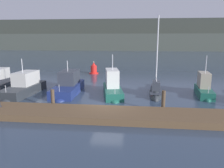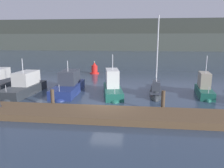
{
  "view_description": "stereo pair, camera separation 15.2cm",
  "coord_description": "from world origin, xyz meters",
  "px_view_note": "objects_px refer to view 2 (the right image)",
  "views": [
    {
      "loc": [
        2.11,
        -16.0,
        5.28
      ],
      "look_at": [
        0.0,
        3.26,
        1.2
      ],
      "focal_mm": 35.0,
      "sensor_mm": 36.0,
      "label": 1
    },
    {
      "loc": [
        2.26,
        -15.99,
        5.28
      ],
      "look_at": [
        0.0,
        3.26,
        1.2
      ],
      "focal_mm": 35.0,
      "sensor_mm": 36.0,
      "label": 2
    }
  ],
  "objects_px": {
    "motorboat_berth_3": "(69,89)",
    "channel_buoy": "(95,69)",
    "motorboat_berth_6": "(204,92)",
    "motorboat_berth_2": "(24,90)",
    "motorboat_berth_4": "(113,90)",
    "sailboat_berth_5": "(156,93)"
  },
  "relations": [
    {
      "from": "sailboat_berth_5",
      "to": "motorboat_berth_2",
      "type": "bearing_deg",
      "value": -174.86
    },
    {
      "from": "motorboat_berth_2",
      "to": "motorboat_berth_3",
      "type": "relative_size",
      "value": 0.95
    },
    {
      "from": "motorboat_berth_2",
      "to": "channel_buoy",
      "type": "relative_size",
      "value": 3.43
    },
    {
      "from": "motorboat_berth_4",
      "to": "sailboat_berth_5",
      "type": "xyz_separation_m",
      "value": [
        4.09,
        0.47,
        -0.32
      ]
    },
    {
      "from": "motorboat_berth_4",
      "to": "channel_buoy",
      "type": "relative_size",
      "value": 3.19
    },
    {
      "from": "motorboat_berth_4",
      "to": "sailboat_berth_5",
      "type": "height_order",
      "value": "sailboat_berth_5"
    },
    {
      "from": "motorboat_berth_2",
      "to": "sailboat_berth_5",
      "type": "xyz_separation_m",
      "value": [
        12.6,
        1.13,
        -0.22
      ]
    },
    {
      "from": "motorboat_berth_2",
      "to": "motorboat_berth_4",
      "type": "relative_size",
      "value": 1.07
    },
    {
      "from": "motorboat_berth_2",
      "to": "motorboat_berth_4",
      "type": "bearing_deg",
      "value": 4.49
    },
    {
      "from": "motorboat_berth_3",
      "to": "motorboat_berth_2",
      "type": "bearing_deg",
      "value": -167.04
    },
    {
      "from": "motorboat_berth_4",
      "to": "channel_buoy",
      "type": "height_order",
      "value": "motorboat_berth_4"
    },
    {
      "from": "motorboat_berth_3",
      "to": "channel_buoy",
      "type": "bearing_deg",
      "value": 88.7
    },
    {
      "from": "motorboat_berth_2",
      "to": "sailboat_berth_5",
      "type": "bearing_deg",
      "value": 5.14
    },
    {
      "from": "motorboat_berth_4",
      "to": "channel_buoy",
      "type": "xyz_separation_m",
      "value": [
        -4.14,
        12.11,
        0.22
      ]
    },
    {
      "from": "motorboat_berth_6",
      "to": "channel_buoy",
      "type": "relative_size",
      "value": 2.59
    },
    {
      "from": "motorboat_berth_4",
      "to": "channel_buoy",
      "type": "bearing_deg",
      "value": 108.86
    },
    {
      "from": "motorboat_berth_3",
      "to": "sailboat_berth_5",
      "type": "xyz_separation_m",
      "value": [
        8.5,
        0.19,
        -0.26
      ]
    },
    {
      "from": "motorboat_berth_2",
      "to": "channel_buoy",
      "type": "xyz_separation_m",
      "value": [
        4.37,
        12.78,
        0.32
      ]
    },
    {
      "from": "motorboat_berth_2",
      "to": "sailboat_berth_5",
      "type": "distance_m",
      "value": 12.66
    },
    {
      "from": "channel_buoy",
      "to": "motorboat_berth_6",
      "type": "bearing_deg",
      "value": -42.01
    },
    {
      "from": "motorboat_berth_3",
      "to": "motorboat_berth_4",
      "type": "bearing_deg",
      "value": -3.58
    },
    {
      "from": "motorboat_berth_3",
      "to": "channel_buoy",
      "type": "height_order",
      "value": "motorboat_berth_3"
    }
  ]
}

